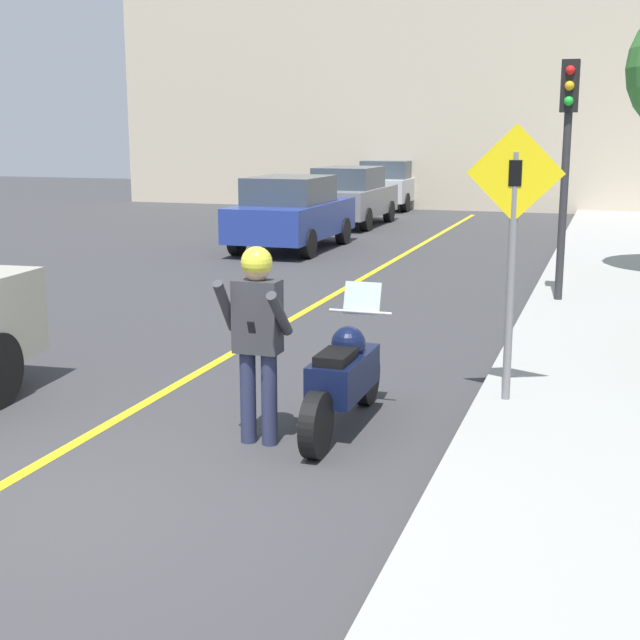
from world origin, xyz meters
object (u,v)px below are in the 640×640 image
at_px(parked_car_blue, 292,213).
at_px(motorcycle, 344,377).
at_px(traffic_light, 567,135).
at_px(parked_car_silver, 390,184).
at_px(person_biker, 257,324).
at_px(parked_car_grey, 350,196).
at_px(crossing_sign, 513,237).

bearing_deg(parked_car_blue, motorcycle, -67.75).
relative_size(traffic_light, parked_car_silver, 0.86).
xyz_separation_m(traffic_light, parked_car_silver, (-6.81, 16.68, -1.78)).
distance_m(motorcycle, person_biker, 1.05).
bearing_deg(parked_car_grey, parked_car_blue, -87.68).
height_order(motorcycle, crossing_sign, crossing_sign).
bearing_deg(person_biker, motorcycle, 47.26).
distance_m(motorcycle, parked_car_grey, 17.89).
height_order(crossing_sign, parked_car_blue, crossing_sign).
height_order(traffic_light, parked_car_silver, traffic_light).
relative_size(person_biker, parked_car_grey, 0.42).
height_order(person_biker, parked_car_blue, person_biker).
bearing_deg(person_biker, crossing_sign, 39.47).
xyz_separation_m(motorcycle, parked_car_silver, (-5.30, 23.22, 0.37)).
height_order(crossing_sign, traffic_light, traffic_light).
xyz_separation_m(person_biker, parked_car_silver, (-4.71, 23.85, -0.22)).
bearing_deg(motorcycle, crossing_sign, 35.43).
bearing_deg(person_biker, parked_car_blue, 108.79).
relative_size(person_biker, crossing_sign, 0.66).
distance_m(motorcycle, traffic_light, 7.04).
height_order(motorcycle, parked_car_silver, parked_car_silver).
xyz_separation_m(person_biker, parked_car_grey, (-4.41, 17.80, -0.22)).
relative_size(crossing_sign, parked_car_grey, 0.63).
bearing_deg(parked_car_grey, person_biker, -76.08).
relative_size(motorcycle, traffic_light, 0.60).
xyz_separation_m(parked_car_blue, parked_car_silver, (-0.52, 11.54, 0.00)).
height_order(motorcycle, parked_car_grey, parked_car_grey).
bearing_deg(parked_car_blue, traffic_light, -39.29).
xyz_separation_m(person_biker, traffic_light, (2.10, 7.17, 1.56)).
xyz_separation_m(person_biker, parked_car_blue, (-4.19, 12.31, -0.22)).
distance_m(person_biker, traffic_light, 7.63).
bearing_deg(traffic_light, parked_car_grey, 121.47).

